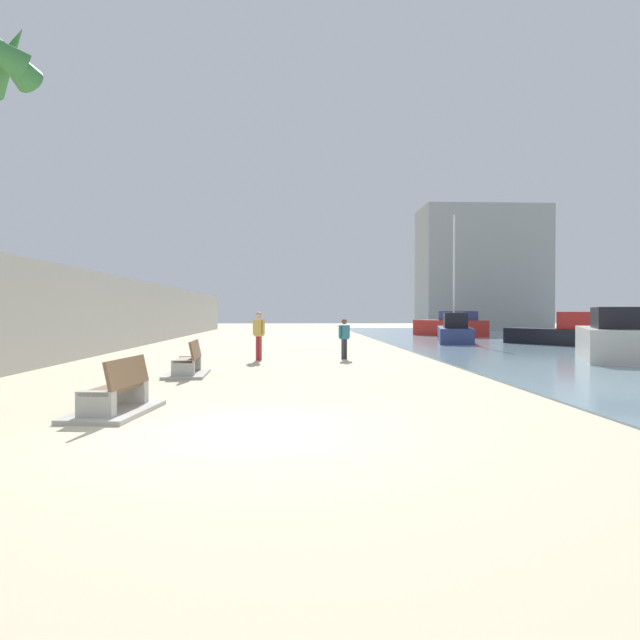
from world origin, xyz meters
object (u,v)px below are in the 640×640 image
person_walking (344,336)px  boat_nearest (451,326)px  bench_near (116,400)px  boat_mid_bay (615,339)px  boat_far_right (454,331)px  boat_far_left (576,333)px  person_standing (259,332)px  bench_far (188,367)px

person_walking → boat_nearest: 21.00m
bench_near → boat_nearest: boat_nearest is taller
boat_mid_bay → boat_far_right: (-2.58, 11.86, -0.09)m
person_walking → boat_far_left: bearing=29.5°
bench_near → person_walking: person_walking is taller
boat_far_left → boat_mid_bay: bearing=-108.3°
person_standing → boat_nearest: size_ratio=0.30×
bench_near → boat_far_right: 25.35m
person_walking → boat_nearest: bearing=63.5°
boat_mid_bay → person_standing: bearing=178.4°
bench_near → person_walking: bearing=65.8°
bench_near → boat_mid_bay: 18.14m
boat_mid_bay → boat_far_right: bearing=102.3°
person_walking → person_standing: person_standing is taller
bench_far → boat_nearest: size_ratio=0.36×
bench_near → boat_far_left: boat_far_left is taller
person_standing → bench_far: bearing=-109.1°
bench_near → boat_far_right: bearing=60.8°
boat_far_left → bench_far: bearing=-144.7°
bench_near → boat_mid_bay: bearing=34.5°
boat_far_left → boat_far_right: 6.53m
bench_near → boat_nearest: bearing=64.3°
boat_mid_bay → boat_far_left: (2.62, 7.90, -0.10)m
person_walking → boat_nearest: size_ratio=0.26×
bench_near → person_standing: bearing=80.4°
bench_far → boat_nearest: bearing=59.4°
bench_far → person_standing: (1.66, 4.79, 0.81)m
person_standing → boat_mid_bay: bearing=-1.6°
boat_far_right → boat_mid_bay: bearing=-77.7°
person_walking → person_standing: 3.20m
bench_far → person_standing: bearing=70.9°
bench_far → boat_far_left: size_ratio=0.31×
boat_nearest → boat_far_left: bearing=-74.6°
boat_far_right → boat_far_left: bearing=-37.3°
bench_near → boat_far_right: size_ratio=0.30×
bench_far → boat_mid_bay: boat_mid_bay is taller
person_walking → bench_near: bearing=-114.2°
person_walking → boat_far_right: size_ratio=0.20×
bench_near → bench_far: (0.14, 5.84, 0.00)m
person_walking → bench_far: bearing=-132.9°
person_walking → boat_far_left: (12.59, 7.13, -0.19)m
bench_near → boat_nearest: size_ratio=0.37×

